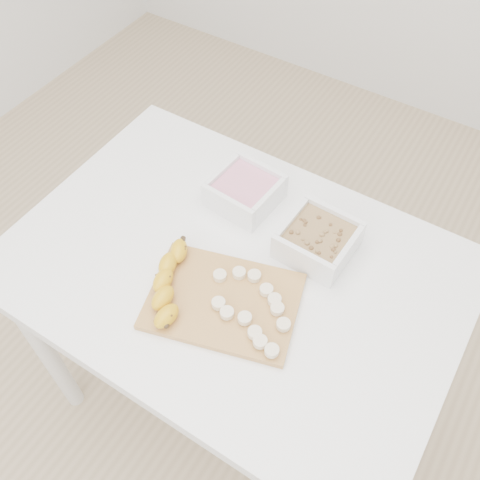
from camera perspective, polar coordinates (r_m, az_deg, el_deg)
The scene contains 7 objects.
ground at distance 1.85m, azimuth -0.51°, elevation -16.20°, with size 3.50×3.50×0.00m, color #C6AD89.
table at distance 1.26m, azimuth -0.73°, elevation -5.24°, with size 1.00×0.70×0.75m.
bowl_yogurt at distance 1.28m, azimuth 0.53°, elevation 5.30°, with size 0.16×0.16×0.07m.
bowl_granola at distance 1.19m, azimuth 8.33°, elevation 0.03°, with size 0.16×0.16×0.07m.
cutting_board at distance 1.13m, azimuth -1.79°, elevation -6.53°, with size 0.31×0.22×0.01m, color #B98046.
banana at distance 1.13m, azimuth -7.58°, elevation -4.65°, with size 0.06×0.21×0.04m, color gold, non-canonical shape.
banana_slices at distance 1.10m, azimuth 1.39°, elevation -7.21°, with size 0.21×0.16×0.02m.
Camera 1 is at (0.38, -0.57, 1.72)m, focal length 40.00 mm.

